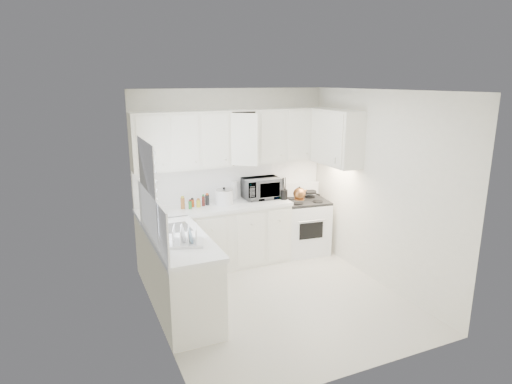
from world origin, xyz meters
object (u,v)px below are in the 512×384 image
rice_cooker (224,196)px  utensil_crock (284,188)px  tea_kettle (299,193)px  stove (304,219)px  microwave (262,186)px  dish_rack (184,235)px

rice_cooker → utensil_crock: bearing=0.2°
tea_kettle → stove: bearing=46.8°
microwave → tea_kettle: bearing=-28.8°
tea_kettle → microwave: microwave is taller
tea_kettle → dish_rack: (-2.09, -1.14, 0.01)m
stove → utensil_crock: size_ratio=3.17×
stove → microwave: bearing=175.5°
microwave → stove: bearing=-9.5°
microwave → rice_cooker: 0.65m
rice_cooker → dish_rack: (-0.95, -1.33, -0.01)m
utensil_crock → dish_rack: size_ratio=0.85×
rice_cooker → stove: bearing=5.5°
stove → tea_kettle: bearing=-131.9°
tea_kettle → rice_cooker: (-1.14, 0.20, 0.03)m
stove → utensil_crock: 0.70m
rice_cooker → dish_rack: rice_cooker is taller
tea_kettle → dish_rack: bearing=-146.3°
stove → rice_cooker: size_ratio=4.35×
stove → utensil_crock: (-0.40, -0.07, 0.57)m
microwave → utensil_crock: size_ratio=1.61×
rice_cooker → microwave: bearing=15.5°
stove → dish_rack: bearing=-143.9°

